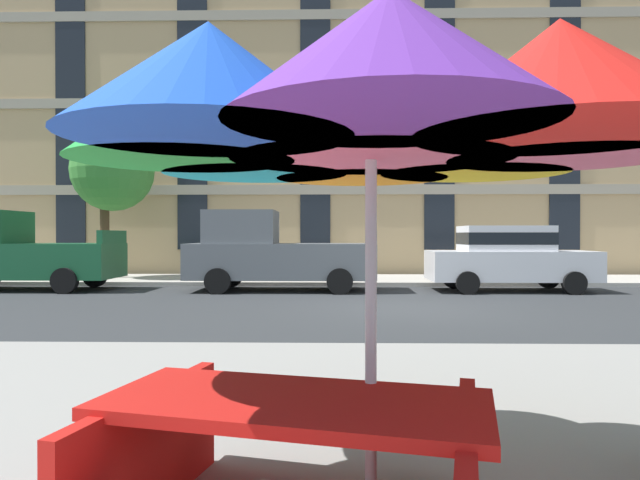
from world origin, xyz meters
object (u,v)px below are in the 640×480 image
at_px(patio_umbrella, 371,114).
at_px(picnic_table, 295,458).
at_px(pickup_green, 16,253).
at_px(sedan_white, 508,256).
at_px(street_tree_left, 111,170).
at_px(pickup_gray, 273,253).

bearing_deg(patio_umbrella, picnic_table, -143.23).
relative_size(pickup_green, patio_umbrella, 1.64).
height_order(sedan_white, picnic_table, sedan_white).
xyz_separation_m(sedan_white, street_tree_left, (-12.12, 3.10, 2.74)).
xyz_separation_m(pickup_green, sedan_white, (13.60, -0.00, -0.08)).
relative_size(street_tree_left, picnic_table, 2.39).
bearing_deg(street_tree_left, pickup_green, -115.44).
bearing_deg(pickup_gray, patio_umbrella, -81.78).
bearing_deg(street_tree_left, pickup_gray, -28.51).
bearing_deg(pickup_green, picnic_table, -56.37).
bearing_deg(patio_umbrella, sedan_white, 70.13).
bearing_deg(picnic_table, patio_umbrella, 36.77).
relative_size(pickup_green, street_tree_left, 1.02).
bearing_deg(picnic_table, sedan_white, 69.07).
xyz_separation_m(pickup_green, patio_umbrella, (9.01, -12.70, 1.12)).
bearing_deg(picnic_table, pickup_green, 123.63).
bearing_deg(pickup_green, street_tree_left, 64.56).
relative_size(patio_umbrella, picnic_table, 1.48).
height_order(pickup_gray, sedan_white, pickup_gray).
height_order(patio_umbrella, picnic_table, patio_umbrella).
distance_m(pickup_gray, sedan_white, 6.42).
height_order(street_tree_left, patio_umbrella, street_tree_left).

